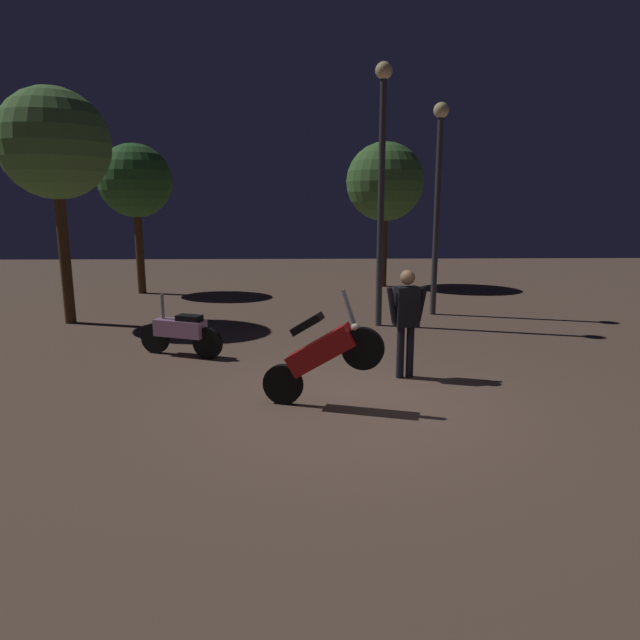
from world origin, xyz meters
TOP-DOWN VIEW (x-y plane):
  - ground_plane at (0.00, 0.00)m, footprint 40.00×40.00m
  - motorcycle_red_foreground at (-0.47, -0.20)m, footprint 1.62×0.57m
  - motorcycle_pink_parked_left at (-2.93, 2.47)m, footprint 1.58×0.69m
  - person_rider_beside at (0.88, 1.11)m, footprint 0.67×0.31m
  - streetlamp_near at (2.46, 6.17)m, footprint 0.36×0.36m
  - streetlamp_far at (0.95, 4.92)m, footprint 0.36×0.36m
  - tree_left_bg at (1.85, 10.88)m, footprint 2.47×2.47m
  - tree_center_bg at (-5.67, 9.65)m, footprint 2.13×2.13m
  - tree_right_bg at (-6.09, 5.37)m, footprint 2.37×2.37m

SIDE VIEW (x-z plane):
  - ground_plane at x=0.00m, z-range 0.00..0.00m
  - motorcycle_pink_parked_left at x=-2.93m, z-range -0.12..0.99m
  - motorcycle_red_foreground at x=-0.47m, z-range -0.07..1.56m
  - person_rider_beside at x=0.88m, z-range 0.17..1.88m
  - streetlamp_near at x=2.46m, z-range 0.67..5.65m
  - tree_center_bg at x=-5.67m, z-range 1.10..5.51m
  - tree_left_bg at x=1.85m, z-range 1.04..5.63m
  - streetlamp_far at x=0.95m, z-range 0.70..6.25m
  - tree_right_bg at x=-6.09m, z-range 1.35..6.49m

